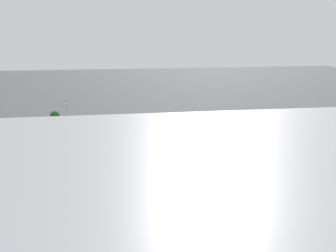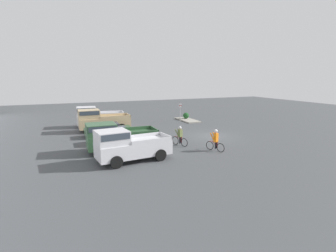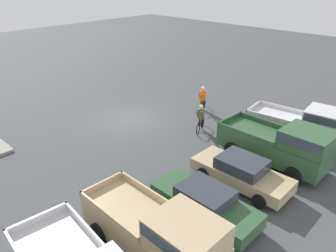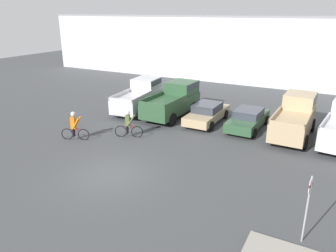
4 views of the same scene
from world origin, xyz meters
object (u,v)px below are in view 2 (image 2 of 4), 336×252
object	(u,v)px
pickup_truck_3	(97,116)
cyclist_0	(180,136)
sedan_0	(115,135)
shrub	(186,116)
sedan_1	(108,130)
cyclist_1	(216,140)
pickup_truck_1	(116,137)
fire_lane_sign	(180,111)
pickup_truck_2	(100,120)
pickup_truck_0	(128,145)

from	to	relation	value
pickup_truck_3	cyclist_0	distance (m)	12.73
sedan_0	shrub	distance (m)	14.47
sedan_1	cyclist_1	size ratio (longest dim) A/B	2.56
shrub	pickup_truck_1	bearing A→B (deg)	133.94
cyclist_1	fire_lane_sign	bearing A→B (deg)	-14.04
pickup_truck_1	sedan_1	bearing A→B (deg)	-3.73
pickup_truck_1	shrub	distance (m)	16.68
sedan_0	cyclist_1	distance (m)	8.82
pickup_truck_2	cyclist_1	xyz separation A→B (m)	(-11.33, -7.13, -0.31)
sedan_1	pickup_truck_3	world-z (taller)	pickup_truck_3
pickup_truck_0	shrub	size ratio (longest dim) A/B	6.45
pickup_truck_0	cyclist_1	xyz separation A→B (m)	(-0.08, -7.06, -0.28)
pickup_truck_0	sedan_0	distance (m)	5.68
sedan_1	cyclist_0	distance (m)	7.76
pickup_truck_0	pickup_truck_2	bearing A→B (deg)	0.37
pickup_truck_3	shrub	bearing A→B (deg)	-88.42
cyclist_1	pickup_truck_2	bearing A→B (deg)	32.18
fire_lane_sign	pickup_truck_0	bearing A→B (deg)	141.68
pickup_truck_0	cyclist_0	world-z (taller)	pickup_truck_0
sedan_1	cyclist_0	size ratio (longest dim) A/B	2.66
pickup_truck_3	shrub	size ratio (longest dim) A/B	6.68
pickup_truck_0	cyclist_1	distance (m)	7.07
sedan_0	shrub	size ratio (longest dim) A/B	5.52
fire_lane_sign	pickup_truck_1	bearing A→B (deg)	134.31
pickup_truck_3	fire_lane_sign	size ratio (longest dim) A/B	2.23
shrub	sedan_0	bearing A→B (deg)	127.32
sedan_1	cyclist_0	xyz separation A→B (m)	(-5.96, -4.96, 0.18)
sedan_1	pickup_truck_2	size ratio (longest dim) A/B	0.84
cyclist_1	shrub	xyz separation A→B (m)	(14.50, -4.80, -0.34)
fire_lane_sign	pickup_truck_2	bearing A→B (deg)	100.06
pickup_truck_1	fire_lane_sign	size ratio (longest dim) A/B	2.22
sedan_1	shrub	bearing A→B (deg)	-62.82
pickup_truck_2	fire_lane_sign	size ratio (longest dim) A/B	2.19
sedan_1	pickup_truck_2	bearing A→B (deg)	6.00
sedan_0	cyclist_0	xyz separation A→B (m)	(-3.16, -4.83, 0.16)
sedan_1	pickup_truck_3	size ratio (longest dim) A/B	0.83
pickup_truck_0	pickup_truck_3	world-z (taller)	pickup_truck_3
fire_lane_sign	shrub	world-z (taller)	fire_lane_sign
sedan_1	shrub	xyz separation A→B (m)	(5.97, -11.63, -0.10)
pickup_truck_0	pickup_truck_3	distance (m)	14.09
pickup_truck_2	cyclist_0	size ratio (longest dim) A/B	3.17
pickup_truck_2	pickup_truck_3	xyz separation A→B (m)	(2.84, -0.03, -0.01)
pickup_truck_0	pickup_truck_1	world-z (taller)	pickup_truck_0
pickup_truck_1	pickup_truck_2	xyz separation A→B (m)	(8.40, -0.07, 0.03)
fire_lane_sign	shrub	bearing A→B (deg)	-48.75
pickup_truck_3	shrub	world-z (taller)	pickup_truck_3
sedan_0	pickup_truck_3	distance (m)	8.47
sedan_0	fire_lane_sign	world-z (taller)	fire_lane_sign
shrub	pickup_truck_3	bearing A→B (deg)	91.58
cyclist_0	fire_lane_sign	bearing A→B (deg)	-25.99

